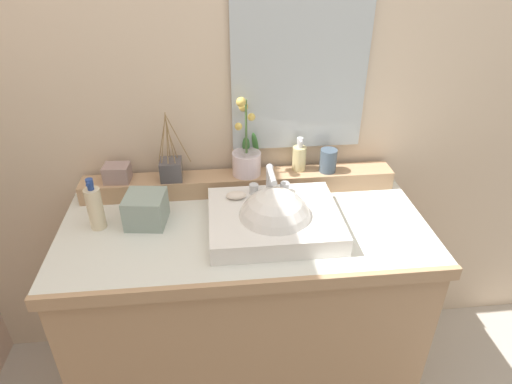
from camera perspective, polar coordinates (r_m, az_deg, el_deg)
The scene contains 13 objects.
wall_back at distance 1.68m, azimuth -2.93°, elevation 19.10°, with size 2.97×0.20×2.70m, color beige.
vanity_cabinet at distance 1.79m, azimuth -1.31°, elevation -14.96°, with size 1.25×0.59×0.83m.
back_ledge at distance 1.69m, azimuth -2.13°, elevation 1.23°, with size 1.17×0.10×0.07m, color tan.
sink_basin at distance 1.48m, azimuth 2.37°, elevation -3.89°, with size 0.43×0.36×0.28m.
soap_bar at distance 1.53m, azimuth -2.54°, elevation -0.42°, with size 0.07×0.04×0.02m, color silver.
potted_plant at distance 1.65m, azimuth -1.23°, elevation 4.52°, with size 0.11×0.11×0.31m.
soap_dispenser at distance 1.69m, azimuth 5.57°, elevation 4.46°, with size 0.05×0.05×0.13m.
tumbler_cup at distance 1.70m, azimuth 9.25°, elevation 4.00°, with size 0.06×0.06×0.09m, color #435463.
reed_diffuser at distance 1.65m, azimuth -10.84°, elevation 2.93°, with size 0.12×0.08×0.26m.
trinket_box at distance 1.69m, azimuth -17.40°, elevation 2.34°, with size 0.09×0.07×0.06m, color gray.
lotion_bottle at distance 1.55m, azimuth -19.97°, elevation -1.87°, with size 0.05×0.06×0.19m.
tissue_box at distance 1.54m, azimuth -13.95°, elevation -2.15°, with size 0.13×0.13×0.11m, color #8C9F95.
mirror at distance 1.62m, azimuth 5.61°, elevation 14.99°, with size 0.48×0.02×0.56m, color silver.
Camera 1 is at (-0.09, -1.24, 1.70)m, focal length 31.15 mm.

